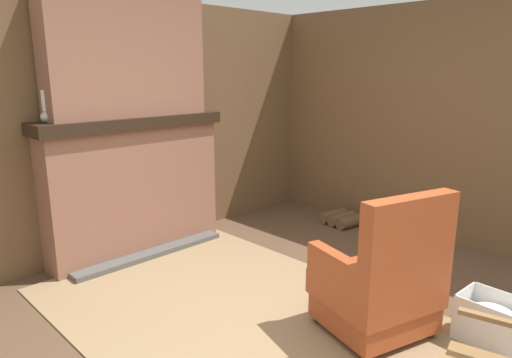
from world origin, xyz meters
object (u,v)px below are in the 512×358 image
Objects in this scene: storage_case at (152,107)px; laundry_basket at (494,321)px; decorative_plate_on_mantel at (119,102)px; firewood_stack at (342,219)px; armchair at (381,285)px; oil_lamp_vase at (46,111)px.

laundry_basket is at bearing 10.37° from storage_case.
firewood_stack is at bearing 65.39° from decorative_plate_on_mantel.
armchair reaches higher than laundry_basket.
armchair reaches higher than firewood_stack.
oil_lamp_vase is at bearing -90.00° from storage_case.
oil_lamp_vase is at bearing -109.03° from firewood_stack.
oil_lamp_vase reaches higher than armchair.
laundry_basket is at bearing 16.23° from decorative_plate_on_mantel.
firewood_stack is 1.03× the size of laundry_basket.
firewood_stack is 3.38m from oil_lamp_vase.
firewood_stack is 2.51m from laundry_basket.
laundry_basket is at bearing -126.73° from armchair.
storage_case is at bearing 86.67° from decorative_plate_on_mantel.
armchair is 3.80× the size of decorative_plate_on_mantel.
storage_case is at bearing 90.00° from oil_lamp_vase.
firewood_stack is at bearing 148.30° from laundry_basket.
firewood_stack is (-1.54, 1.76, -0.30)m from armchair.
storage_case is at bearing 19.55° from armchair.
armchair is 2.99m from oil_lamp_vase.
laundry_basket is at bearing -31.70° from firewood_stack.
oil_lamp_vase is 0.68m from decorative_plate_on_mantel.
armchair is at bearing 10.52° from decorative_plate_on_mantel.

